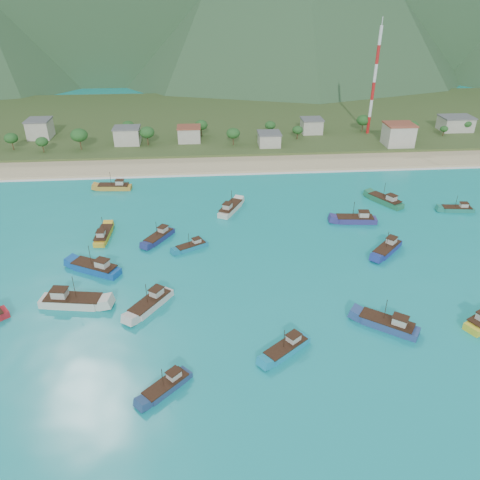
{
  "coord_description": "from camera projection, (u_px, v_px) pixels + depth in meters",
  "views": [
    {
      "loc": [
        -0.88,
        -79.53,
        57.34
      ],
      "look_at": [
        6.92,
        18.0,
        3.0
      ],
      "focal_mm": 35.0,
      "sensor_mm": 36.0,
      "label": 1
    }
  ],
  "objects": [
    {
      "name": "boat_8",
      "position": [
        114.0,
        187.0,
        146.48
      ],
      "size": [
        10.57,
        3.87,
        6.12
      ],
      "rotation": [
        0.0,
        0.0,
        1.49
      ],
      "color": "gold",
      "rests_on": "ground"
    },
    {
      "name": "beach",
      "position": [
        207.0,
        165.0,
        166.05
      ],
      "size": [
        400.0,
        18.0,
        1.2
      ],
      "primitive_type": "cube",
      "color": "beige",
      "rests_on": "ground"
    },
    {
      "name": "boat_9",
      "position": [
        95.0,
        268.0,
        104.89
      ],
      "size": [
        11.95,
        8.47,
        6.9
      ],
      "rotation": [
        0.0,
        0.0,
        1.09
      ],
      "color": "#124EA1",
      "rests_on": "ground"
    },
    {
      "name": "village",
      "position": [
        235.0,
        132.0,
        185.01
      ],
      "size": [
        207.32,
        30.23,
        7.84
      ],
      "color": "beige",
      "rests_on": "ground"
    },
    {
      "name": "land",
      "position": [
        205.0,
        120.0,
        219.21
      ],
      "size": [
        400.0,
        110.0,
        2.4
      ],
      "primitive_type": "cube",
      "color": "#385123",
      "rests_on": "ground"
    },
    {
      "name": "surf_line",
      "position": [
        207.0,
        175.0,
        157.77
      ],
      "size": [
        400.0,
        2.5,
        0.08
      ],
      "primitive_type": "cube",
      "color": "white",
      "rests_on": "ground"
    },
    {
      "name": "vegetation",
      "position": [
        173.0,
        133.0,
        182.79
      ],
      "size": [
        274.78,
        25.63,
        8.71
      ],
      "color": "#235623",
      "rests_on": "ground"
    },
    {
      "name": "boat_13",
      "position": [
        167.0,
        386.0,
        74.75
      ],
      "size": [
        8.16,
        7.96,
        5.2
      ],
      "rotation": [
        0.0,
        0.0,
        2.33
      ],
      "color": "navy",
      "rests_on": "ground"
    },
    {
      "name": "ground",
      "position": [
        214.0,
        296.0,
        97.21
      ],
      "size": [
        600.0,
        600.0,
        0.0
      ],
      "primitive_type": "plane",
      "color": "#0D7E90",
      "rests_on": "ground"
    },
    {
      "name": "radio_tower",
      "position": [
        374.0,
        82.0,
        185.27
      ],
      "size": [
        1.2,
        1.2,
        41.12
      ],
      "color": "red",
      "rests_on": "ground"
    },
    {
      "name": "boat_10",
      "position": [
        230.0,
        209.0,
        132.57
      ],
      "size": [
        7.8,
        11.06,
        6.38
      ],
      "rotation": [
        0.0,
        0.0,
        5.81
      ],
      "color": "beige",
      "rests_on": "ground"
    },
    {
      "name": "boat_16",
      "position": [
        72.0,
        301.0,
        93.92
      ],
      "size": [
        12.87,
        5.51,
        7.36
      ],
      "rotation": [
        0.0,
        0.0,
        4.56
      ],
      "color": "beige",
      "rests_on": "ground"
    },
    {
      "name": "boat_20",
      "position": [
        192.0,
        247.0,
        114.16
      ],
      "size": [
        8.22,
        6.04,
        4.78
      ],
      "rotation": [
        0.0,
        0.0,
        2.08
      ],
      "color": "#157798",
      "rests_on": "ground"
    },
    {
      "name": "boat_0",
      "position": [
        387.0,
        249.0,
        112.62
      ],
      "size": [
        9.57,
        9.56,
        6.17
      ],
      "rotation": [
        0.0,
        0.0,
        2.36
      ],
      "color": "navy",
      "rests_on": "ground"
    },
    {
      "name": "boat_25",
      "position": [
        385.0,
        201.0,
        137.22
      ],
      "size": [
        8.44,
        11.24,
        6.56
      ],
      "rotation": [
        0.0,
        0.0,
        0.53
      ],
      "color": "#206E4A",
      "rests_on": "ground"
    },
    {
      "name": "boat_24",
      "position": [
        355.0,
        220.0,
        126.43
      ],
      "size": [
        11.2,
        4.37,
        6.45
      ],
      "rotation": [
        0.0,
        0.0,
        1.46
      ],
      "color": "navy",
      "rests_on": "ground"
    },
    {
      "name": "boat_3",
      "position": [
        286.0,
        349.0,
        82.28
      ],
      "size": [
        9.31,
        8.09,
        5.66
      ],
      "rotation": [
        0.0,
        0.0,
        2.23
      ],
      "color": "#168AB1",
      "rests_on": "ground"
    },
    {
      "name": "boat_4",
      "position": [
        151.0,
        304.0,
        93.55
      ],
      "size": [
        8.83,
        10.64,
        6.37
      ],
      "rotation": [
        0.0,
        0.0,
        2.53
      ],
      "color": "beige",
      "rests_on": "ground"
    },
    {
      "name": "boat_17",
      "position": [
        159.0,
        237.0,
        118.06
      ],
      "size": [
        7.6,
        9.66,
        5.7
      ],
      "rotation": [
        0.0,
        0.0,
        2.57
      ],
      "color": "navy",
      "rests_on": "ground"
    },
    {
      "name": "boat_19",
      "position": [
        104.0,
        235.0,
        118.76
      ],
      "size": [
        3.52,
        10.17,
        5.92
      ],
      "rotation": [
        0.0,
        0.0,
        6.23
      ],
      "color": "gold",
      "rests_on": "ground"
    },
    {
      "name": "boat_21",
      "position": [
        457.0,
        209.0,
        132.67
      ],
      "size": [
        9.1,
        3.69,
        5.23
      ],
      "rotation": [
        0.0,
        0.0,
        1.45
      ],
      "color": "#1D7865",
      "rests_on": "ground"
    },
    {
      "name": "boat_22",
      "position": [
        388.0,
        324.0,
        87.86
      ],
      "size": [
        10.9,
        9.17,
        6.55
      ],
      "rotation": [
        0.0,
        0.0,
        0.94
      ],
      "color": "navy",
      "rests_on": "ground"
    }
  ]
}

